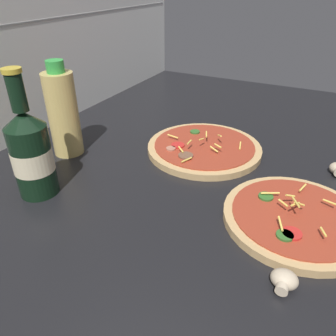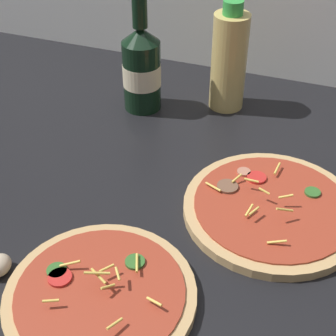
% 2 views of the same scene
% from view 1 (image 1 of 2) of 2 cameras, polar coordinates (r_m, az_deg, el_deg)
% --- Properties ---
extents(counter_slab, '(1.60, 0.90, 0.03)m').
position_cam_1_polar(counter_slab, '(0.69, 1.96, -3.30)').
color(counter_slab, black).
rests_on(counter_slab, ground).
extents(pizza_near, '(0.25, 0.25, 0.05)m').
position_cam_1_polar(pizza_near, '(0.62, 21.35, -8.10)').
color(pizza_near, tan).
rests_on(pizza_near, counter_slab).
extents(pizza_far, '(0.28, 0.28, 0.05)m').
position_cam_1_polar(pizza_far, '(0.80, 6.27, 3.51)').
color(pizza_far, tan).
rests_on(pizza_far, counter_slab).
extents(beer_bottle, '(0.08, 0.08, 0.24)m').
position_cam_1_polar(beer_bottle, '(0.66, -22.73, 2.52)').
color(beer_bottle, black).
rests_on(beer_bottle, counter_slab).
extents(oil_bottle, '(0.07, 0.07, 0.22)m').
position_cam_1_polar(oil_bottle, '(0.79, -17.93, 9.03)').
color(oil_bottle, '#D6B766').
rests_on(oil_bottle, counter_slab).
extents(mushroom_left, '(0.04, 0.04, 0.03)m').
position_cam_1_polar(mushroom_left, '(0.50, 19.56, -17.94)').
color(mushroom_left, beige).
rests_on(mushroom_left, counter_slab).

